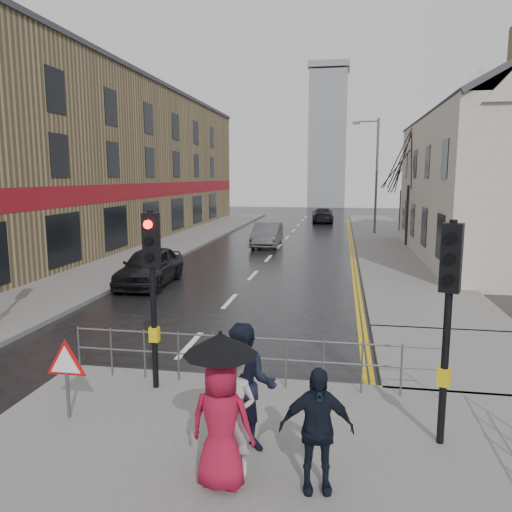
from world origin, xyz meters
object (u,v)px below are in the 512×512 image
at_px(pedestrian_a, 235,415).
at_px(car_parked, 150,266).
at_px(car_mid, 267,235).
at_px(pedestrian_b, 245,388).
at_px(pedestrian_d, 316,429).
at_px(pedestrian_with_umbrella, 221,404).

relative_size(pedestrian_a, car_parked, 0.39).
distance_m(car_parked, car_mid, 11.83).
relative_size(pedestrian_b, pedestrian_d, 1.17).
xyz_separation_m(pedestrian_b, car_mid, (-3.04, 22.63, -0.39)).
relative_size(car_parked, car_mid, 0.99).
height_order(pedestrian_a, pedestrian_b, pedestrian_b).
distance_m(pedestrian_b, car_parked, 12.62).
bearing_deg(car_parked, pedestrian_d, -61.28).
xyz_separation_m(pedestrian_d, car_mid, (-4.11, 23.40, -0.25)).
distance_m(pedestrian_b, car_mid, 22.83).
xyz_separation_m(pedestrian_a, car_mid, (-3.01, 23.21, -0.26)).
xyz_separation_m(pedestrian_d, car_parked, (-6.97, 11.92, -0.23)).
distance_m(pedestrian_d, car_parked, 13.81).
bearing_deg(pedestrian_a, car_mid, 112.37).
bearing_deg(pedestrian_b, pedestrian_a, -97.98).
relative_size(pedestrian_a, pedestrian_with_umbrella, 0.80).
bearing_deg(pedestrian_b, car_parked, 113.28).
distance_m(pedestrian_d, car_mid, 23.76).
height_order(pedestrian_with_umbrella, pedestrian_d, pedestrian_with_umbrella).
bearing_deg(pedestrian_with_umbrella, car_parked, 115.53).
bearing_deg(pedestrian_d, car_mid, 90.98).
xyz_separation_m(pedestrian_a, car_parked, (-5.86, 11.73, -0.24)).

